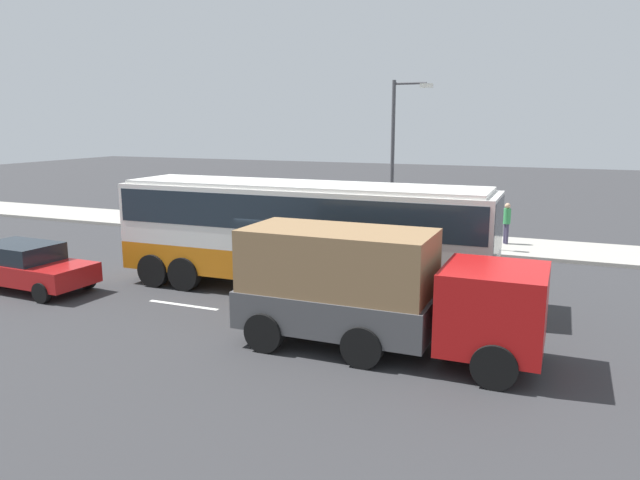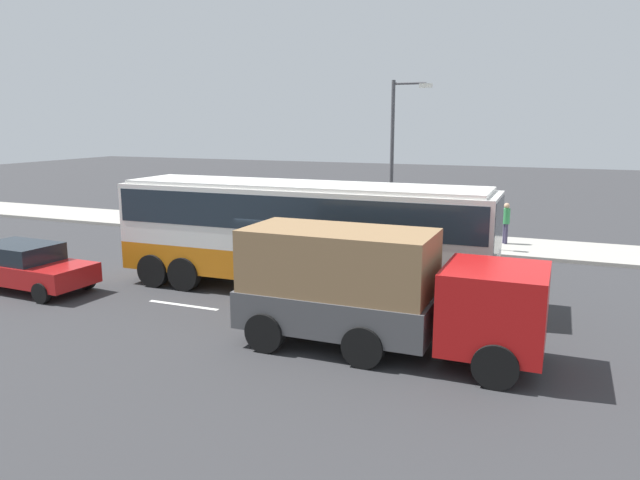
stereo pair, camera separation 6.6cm
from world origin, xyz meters
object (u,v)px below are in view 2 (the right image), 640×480
object	(u,v)px
cargo_truck	(378,288)
pedestrian_near_curb	(316,210)
pedestrian_at_crossing	(506,220)
car_red_compact	(26,266)
street_lamp	(396,152)
coach_bus	(301,225)

from	to	relation	value
cargo_truck	pedestrian_near_curb	size ratio (longest dim) A/B	3.97
pedestrian_at_crossing	pedestrian_near_curb	bearing A→B (deg)	149.26
cargo_truck	car_red_compact	size ratio (longest dim) A/B	1.56
pedestrian_at_crossing	street_lamp	world-z (taller)	street_lamp
coach_bus	pedestrian_at_crossing	world-z (taller)	coach_bus
cargo_truck	pedestrian_at_crossing	distance (m)	13.84
cargo_truck	car_red_compact	world-z (taller)	cargo_truck
pedestrian_near_curb	coach_bus	bearing A→B (deg)	21.00
coach_bus	cargo_truck	distance (m)	5.41
cargo_truck	pedestrian_near_curb	xyz separation A→B (m)	(-7.23, 13.41, -0.34)
pedestrian_near_curb	car_red_compact	bearing A→B (deg)	-20.22
coach_bus	street_lamp	distance (m)	8.15
cargo_truck	street_lamp	size ratio (longest dim) A/B	1.02
car_red_compact	street_lamp	size ratio (longest dim) A/B	0.66
coach_bus	car_red_compact	size ratio (longest dim) A/B	2.64
car_red_compact	pedestrian_at_crossing	distance (m)	18.92
pedestrian_near_curb	pedestrian_at_crossing	bearing A→B (deg)	92.96
car_red_compact	street_lamp	bearing A→B (deg)	52.58
coach_bus	cargo_truck	xyz separation A→B (m)	(3.72, -3.87, -0.64)
coach_bus	pedestrian_at_crossing	xyz separation A→B (m)	(5.34, 9.87, -0.99)
coach_bus	car_red_compact	bearing A→B (deg)	-160.08
car_red_compact	pedestrian_at_crossing	world-z (taller)	pedestrian_at_crossing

